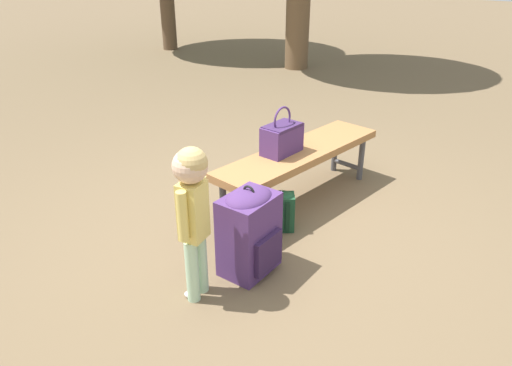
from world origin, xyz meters
The scene contains 6 objects.
ground_plane centered at (0.00, 0.00, 0.00)m, with size 40.00×40.00×0.00m, color brown.
park_bench centered at (-0.65, -0.10, 0.39)m, with size 1.63×0.52×0.45m.
handbag centered at (-0.51, -0.17, 0.58)m, with size 0.33×0.19×0.37m.
child_standing centered at (0.71, 0.12, 0.63)m, with size 0.25×0.19×0.95m.
backpack_large centered at (0.32, 0.19, 0.30)m, with size 0.37×0.33×0.60m.
backpack_small centered at (-0.21, 0.05, 0.16)m, with size 0.23×0.23×0.32m.
Camera 1 is at (2.25, 1.81, 1.85)m, focal length 33.49 mm.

